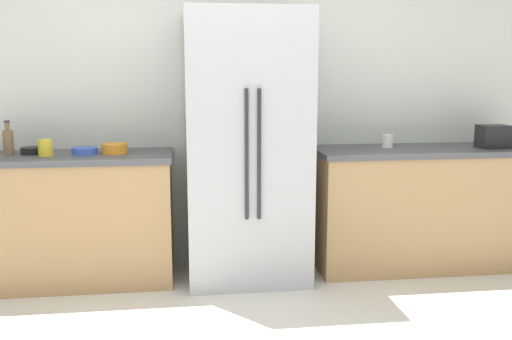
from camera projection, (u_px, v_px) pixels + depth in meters
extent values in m
cube|color=silver|center=(225.00, 75.00, 4.25)|extent=(4.73, 0.10, 2.86)
cube|color=tan|center=(77.00, 221.00, 3.95)|extent=(1.31, 0.57, 0.86)
cube|color=#4C4C51|center=(73.00, 157.00, 3.87)|extent=(1.34, 0.60, 0.04)
cube|color=tan|center=(420.00, 210.00, 4.27)|extent=(1.58, 0.57, 0.86)
cube|color=#4C4C51|center=(424.00, 151.00, 4.19)|extent=(1.61, 0.60, 0.04)
cube|color=#B2B5BA|center=(247.00, 148.00, 3.95)|extent=(0.84, 0.67, 1.87)
cylinder|color=#262628|center=(247.00, 155.00, 3.61)|extent=(0.02, 0.02, 0.84)
cylinder|color=#262628|center=(259.00, 155.00, 3.62)|extent=(0.02, 0.02, 0.84)
cube|color=black|center=(493.00, 137.00, 4.18)|extent=(0.21, 0.16, 0.17)
cylinder|color=brown|center=(8.00, 143.00, 3.85)|extent=(0.07, 0.07, 0.16)
cylinder|color=brown|center=(7.00, 127.00, 3.83)|extent=(0.03, 0.03, 0.05)
cylinder|color=#333338|center=(7.00, 122.00, 3.83)|extent=(0.04, 0.04, 0.02)
cylinder|color=white|center=(387.00, 141.00, 4.21)|extent=(0.08, 0.08, 0.10)
cylinder|color=yellow|center=(45.00, 148.00, 3.79)|extent=(0.09, 0.09, 0.11)
cylinder|color=orange|center=(115.00, 148.00, 3.91)|extent=(0.18, 0.18, 0.07)
cylinder|color=black|center=(32.00, 151.00, 3.89)|extent=(0.15, 0.15, 0.05)
cylinder|color=blue|center=(85.00, 151.00, 3.88)|extent=(0.17, 0.17, 0.05)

